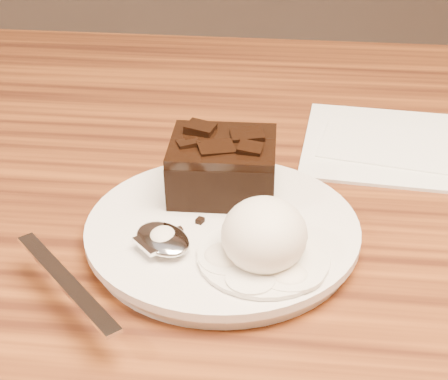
# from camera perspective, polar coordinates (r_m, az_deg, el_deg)

# --- Properties ---
(plate) EXTENTS (0.20, 0.20, 0.02)m
(plate) POSITION_cam_1_polar(r_m,az_deg,el_deg) (0.53, -0.12, -3.51)
(plate) COLOR silver
(plate) RESTS_ON dining_table
(brownie) EXTENTS (0.08, 0.07, 0.04)m
(brownie) POSITION_cam_1_polar(r_m,az_deg,el_deg) (0.55, -0.10, 1.63)
(brownie) COLOR black
(brownie) RESTS_ON plate
(ice_cream_scoop) EXTENTS (0.06, 0.06, 0.05)m
(ice_cream_scoop) POSITION_cam_1_polar(r_m,az_deg,el_deg) (0.48, 3.26, -3.61)
(ice_cream_scoop) COLOR white
(ice_cream_scoop) RESTS_ON plate
(melt_puddle) EXTENTS (0.09, 0.09, 0.00)m
(melt_puddle) POSITION_cam_1_polar(r_m,az_deg,el_deg) (0.49, 3.19, -5.44)
(melt_puddle) COLOR white
(melt_puddle) RESTS_ON plate
(spoon) EXTENTS (0.15, 0.16, 0.01)m
(spoon) POSITION_cam_1_polar(r_m,az_deg,el_deg) (0.50, -4.94, -4.12)
(spoon) COLOR silver
(spoon) RESTS_ON plate
(napkin) EXTENTS (0.17, 0.17, 0.01)m
(napkin) POSITION_cam_1_polar(r_m,az_deg,el_deg) (0.68, 13.07, 3.66)
(napkin) COLOR white
(napkin) RESTS_ON dining_table
(crumb_a) EXTENTS (0.01, 0.01, 0.00)m
(crumb_a) POSITION_cam_1_polar(r_m,az_deg,el_deg) (0.52, -1.94, -2.48)
(crumb_a) COLOR black
(crumb_a) RESTS_ON plate
(crumb_b) EXTENTS (0.01, 0.01, 0.00)m
(crumb_b) POSITION_cam_1_polar(r_m,az_deg,el_deg) (0.52, -3.63, -3.21)
(crumb_b) COLOR black
(crumb_b) RESTS_ON plate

